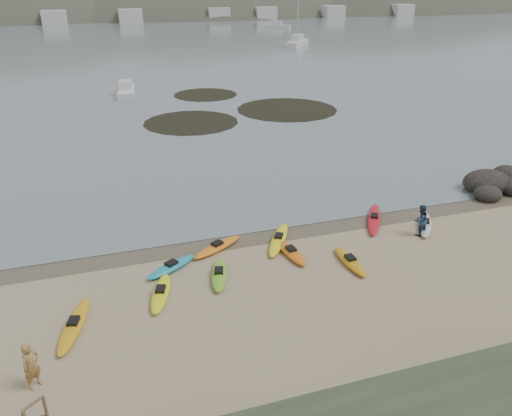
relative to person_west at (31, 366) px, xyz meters
name	(u,v)px	position (x,y,z in m)	size (l,w,h in m)	color
ground	(256,233)	(10.72, 8.52, -0.90)	(600.00, 600.00, 0.00)	tan
wet_sand	(258,235)	(10.72, 8.22, -0.90)	(60.00, 60.00, 0.00)	brown
water	(96,2)	(10.72, 308.52, -0.89)	(1200.00, 1200.00, 0.00)	slate
kayaks	(268,256)	(10.44, 5.64, -0.73)	(20.86, 8.70, 0.34)	gold
person_west	(31,366)	(0.00, 0.00, 0.00)	(0.66, 0.43, 1.80)	#A87D43
person_east	(420,220)	(19.11, 5.55, -0.02)	(0.86, 0.67, 1.77)	navy
rock_cluster	(496,187)	(27.72, 9.46, -0.68)	(5.10, 3.71, 1.62)	black
kelp_mats	(237,110)	(17.47, 35.86, -0.87)	(20.67, 20.23, 0.04)	black
moored_boats	(105,48)	(6.12, 88.12, -0.31)	(87.85, 81.71, 1.39)	silver
far_hills	(204,52)	(50.10, 202.48, -16.83)	(550.00, 135.00, 80.00)	#384235
far_town	(130,16)	(16.72, 153.52, 1.10)	(199.00, 5.00, 4.00)	beige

